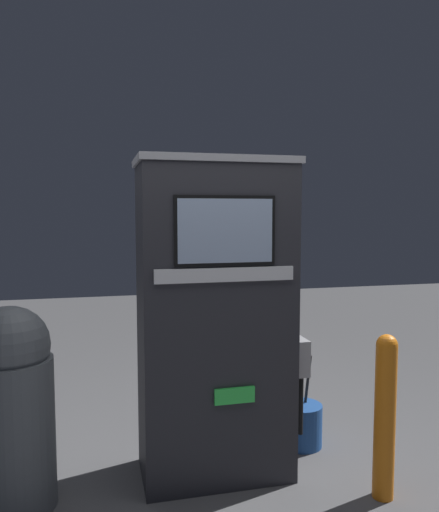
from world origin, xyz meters
name	(u,v)px	position (x,y,z in m)	size (l,w,h in m)	color
ground_plane	(225,493)	(0.00, 0.00, 0.00)	(14.00, 14.00, 0.00)	#4C4C4F
gas_pump	(215,319)	(0.00, 0.25, 0.96)	(0.99, 0.55, 1.91)	#28282D
safety_bollard	(385,413)	(0.85, -0.25, 0.49)	(0.12, 0.12, 0.93)	orange
trash_bin	(11,406)	(-1.14, 0.15, 0.56)	(0.44, 0.44, 1.11)	#51565B
squeegee_bucket	(301,425)	(0.66, 0.45, 0.15)	(0.28, 0.28, 0.64)	#1E478C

